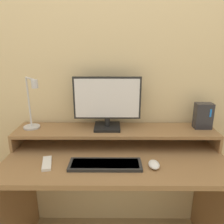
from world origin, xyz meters
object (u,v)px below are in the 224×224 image
Objects in this scene: monitor at (107,102)px; mouse at (154,164)px; keyboard at (105,164)px; router_dock at (203,116)px; remote_control at (47,163)px; desk_lamp at (32,109)px.

monitor is 0.50m from mouse.
mouse is at bearing -2.11° from keyboard.
remote_control is (-1.00, -0.29, -0.20)m from router_dock.
monitor is 0.50m from desk_lamp.
monitor is at bearing 89.11° from keyboard.
desk_lamp is at bearing -178.35° from router_dock.
router_dock is at bearing 16.41° from remote_control.
monitor is 1.08× the size of keyboard.
desk_lamp reaches higher than mouse.
desk_lamp reaches higher than remote_control.
remote_control is (-0.62, 0.02, -0.01)m from mouse.
router_dock is at bearing 0.30° from monitor.
mouse is (0.77, -0.28, -0.24)m from desk_lamp.
router_dock is 0.42× the size of keyboard.
router_dock is 1.12× the size of remote_control.
mouse is (-0.38, -0.32, -0.19)m from router_dock.
desk_lamp is 1.16m from router_dock.
keyboard is at bearing -155.01° from router_dock.
monitor is 1.27× the size of desk_lamp.
mouse reaches higher than remote_control.
monitor reaches higher than keyboard.
monitor is 0.54m from remote_control.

